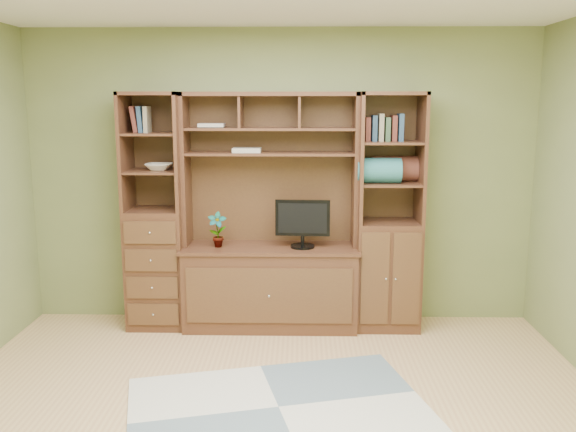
{
  "coord_description": "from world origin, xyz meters",
  "views": [
    {
      "loc": [
        0.18,
        -3.42,
        1.97
      ],
      "look_at": [
        0.08,
        1.2,
        1.1
      ],
      "focal_mm": 38.0,
      "sensor_mm": 36.0,
      "label": 1
    }
  ],
  "objects_px": {
    "left_tower": "(156,212)",
    "right_tower": "(389,213)",
    "center_hutch": "(270,213)",
    "monitor": "(303,215)"
  },
  "relations": [
    {
      "from": "left_tower",
      "to": "right_tower",
      "type": "xyz_separation_m",
      "value": [
        2.02,
        0.0,
        0.0
      ]
    },
    {
      "from": "center_hutch",
      "to": "right_tower",
      "type": "relative_size",
      "value": 1.0
    },
    {
      "from": "monitor",
      "to": "right_tower",
      "type": "bearing_deg",
      "value": 8.77
    },
    {
      "from": "center_hutch",
      "to": "monitor",
      "type": "relative_size",
      "value": 3.58
    },
    {
      "from": "left_tower",
      "to": "right_tower",
      "type": "height_order",
      "value": "same"
    },
    {
      "from": "left_tower",
      "to": "monitor",
      "type": "xyz_separation_m",
      "value": [
        1.28,
        -0.07,
        -0.01
      ]
    },
    {
      "from": "left_tower",
      "to": "monitor",
      "type": "relative_size",
      "value": 3.58
    },
    {
      "from": "left_tower",
      "to": "center_hutch",
      "type": "bearing_deg",
      "value": -2.29
    },
    {
      "from": "right_tower",
      "to": "monitor",
      "type": "relative_size",
      "value": 3.58
    },
    {
      "from": "monitor",
      "to": "left_tower",
      "type": "bearing_deg",
      "value": 179.67
    }
  ]
}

